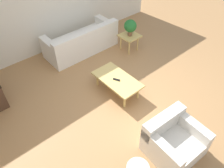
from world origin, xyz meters
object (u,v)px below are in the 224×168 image
object	(u,v)px
armchair	(173,141)
side_table_plant	(130,38)
potted_plant	(130,26)
sofa	(82,42)
coffee_table	(117,80)

from	to	relation	value
armchair	side_table_plant	world-z (taller)	armchair
side_table_plant	potted_plant	size ratio (longest dim) A/B	1.11
sofa	armchair	size ratio (longest dim) A/B	2.18
potted_plant	coffee_table	bearing A→B (deg)	126.57
coffee_table	armchair	bearing A→B (deg)	170.74
potted_plant	armchair	bearing A→B (deg)	148.84
armchair	potted_plant	world-z (taller)	potted_plant
sofa	armchair	bearing A→B (deg)	79.79
armchair	side_table_plant	xyz separation A→B (m)	(2.86, -1.73, 0.11)
coffee_table	potted_plant	xyz separation A→B (m)	(1.06, -1.44, 0.41)
sofa	side_table_plant	size ratio (longest dim) A/B	4.03
armchair	coffee_table	xyz separation A→B (m)	(1.79, -0.29, 0.06)
side_table_plant	potted_plant	world-z (taller)	potted_plant
sofa	coffee_table	world-z (taller)	sofa
sofa	armchair	distance (m)	3.75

